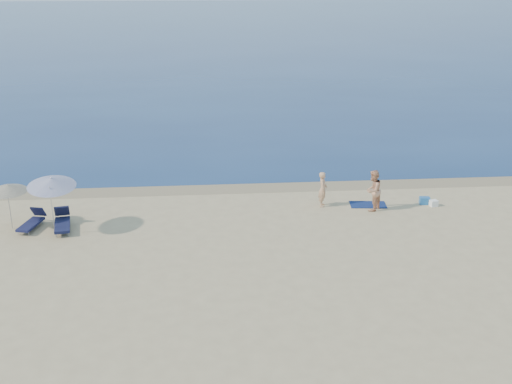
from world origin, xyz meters
TOP-DOWN VIEW (x-y plane):
  - sea at (0.00, 100.00)m, footprint 240.00×160.00m
  - wet_sand_strip at (0.00, 19.40)m, footprint 240.00×1.60m
  - person_left at (1.69, 16.69)m, footprint 0.50×0.65m
  - person_right at (3.78, 16.00)m, footprint 1.10×1.13m
  - beach_towel at (3.76, 16.63)m, footprint 1.68×1.05m
  - white_bag at (6.65, 16.23)m, footprint 0.37×0.34m
  - blue_cooler at (6.33, 16.54)m, footprint 0.48×0.37m
  - umbrella_near at (-9.56, 14.67)m, footprint 2.26×2.29m
  - umbrella_far at (-11.42, 15.26)m, footprint 1.82×1.84m
  - lounger_left at (-10.64, 15.19)m, footprint 0.92×1.74m
  - lounger_right at (-9.38, 14.98)m, footprint 0.90×1.90m

SIDE VIEW (x-z plane):
  - wet_sand_strip at x=0.00m, z-range 0.00..0.00m
  - sea at x=0.00m, z-range 0.00..0.01m
  - beach_towel at x=3.76m, z-range 0.00..0.03m
  - white_bag at x=6.65m, z-range 0.00..0.28m
  - blue_cooler at x=6.33m, z-range 0.00..0.32m
  - lounger_left at x=-10.64m, z-range -0.10..0.63m
  - lounger_right at x=-9.38m, z-range -0.11..0.70m
  - person_left at x=1.69m, z-range 0.00..1.58m
  - person_right at x=3.78m, z-range 0.00..1.83m
  - umbrella_far at x=-11.42m, z-range 0.75..2.75m
  - umbrella_near at x=-9.56m, z-range 0.89..3.38m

